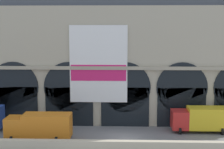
{
  "coord_description": "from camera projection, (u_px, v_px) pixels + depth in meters",
  "views": [
    {
      "loc": [
        -0.35,
        -37.06,
        12.82
      ],
      "look_at": [
        -1.72,
        5.0,
        6.9
      ],
      "focal_mm": 52.57,
      "sensor_mm": 36.0,
      "label": 1
    }
  ],
  "objects": [
    {
      "name": "box_truck_mideast",
      "position": [
        203.0,
        119.0,
        40.77
      ],
      "size": [
        7.5,
        2.91,
        3.12
      ],
      "color": "red",
      "rests_on": "ground"
    },
    {
      "name": "box_truck_midwest",
      "position": [
        40.0,
        126.0,
        37.7
      ],
      "size": [
        7.5,
        2.91,
        3.12
      ],
      "color": "orange",
      "rests_on": "ground"
    },
    {
      "name": "ground_plane",
      "position": [
        125.0,
        139.0,
        38.45
      ],
      "size": [
        200.0,
        200.0,
        0.0
      ],
      "primitive_type": "plane",
      "color": "slate"
    },
    {
      "name": "station_building",
      "position": [
        125.0,
        51.0,
        44.74
      ],
      "size": [
        45.59,
        5.84,
        20.02
      ],
      "color": "#B2A891",
      "rests_on": "ground"
    },
    {
      "name": "quay_parapet_wall",
      "position": [
        126.0,
        146.0,
        34.2
      ],
      "size": [
        90.0,
        0.7,
        1.22
      ],
      "primitive_type": "cube",
      "color": "beige",
      "rests_on": "ground"
    }
  ]
}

